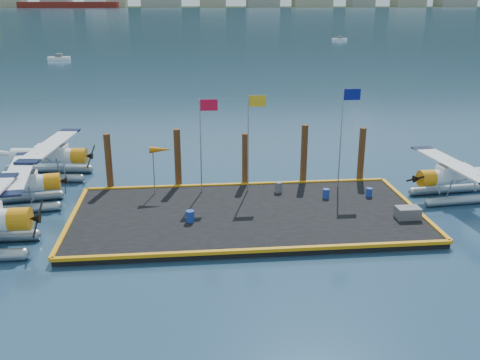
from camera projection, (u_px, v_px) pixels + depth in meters
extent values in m
plane|color=navy|center=(247.00, 219.00, 31.32)|extent=(4000.00, 4000.00, 0.00)
cube|color=black|center=(247.00, 216.00, 31.26)|extent=(20.00, 10.00, 0.40)
cube|color=black|center=(186.00, 6.00, 1068.15)|extent=(3000.00, 500.00, 0.30)
cube|color=#58130C|center=(69.00, 5.00, 823.66)|extent=(150.00, 22.00, 10.00)
cone|color=black|center=(52.00, 4.00, 1412.15)|extent=(1400.00, 1400.00, 520.00)
cone|color=black|center=(167.00, 4.00, 1487.57)|extent=(1300.00, 1300.00, 430.00)
cone|color=black|center=(316.00, 4.00, 1431.04)|extent=(1100.00, 1100.00, 360.00)
cone|color=#4E6569|center=(369.00, 3.00, 2175.67)|extent=(1300.00, 1300.00, 560.00)
cone|color=#4E6569|center=(451.00, 3.00, 2109.71)|extent=(1000.00, 1000.00, 420.00)
cylinder|color=orange|center=(20.00, 219.00, 26.89)|extent=(1.04, 1.20, 1.20)
cube|color=black|center=(38.00, 218.00, 26.97)|extent=(0.07, 2.30, 1.16)
cube|color=black|center=(3.00, 176.00, 30.59)|extent=(1.55, 0.93, 0.13)
cylinder|color=#949BA1|center=(13.00, 199.00, 33.72)|extent=(5.74, 1.38, 0.55)
cylinder|color=#949BA1|center=(8.00, 210.00, 31.85)|extent=(5.74, 1.38, 0.55)
cylinder|color=white|center=(11.00, 185.00, 32.43)|extent=(4.39, 1.63, 1.01)
cube|color=white|center=(20.00, 179.00, 32.45)|extent=(2.15, 1.30, 0.83)
cube|color=black|center=(24.00, 176.00, 32.46)|extent=(1.42, 1.15, 0.51)
cylinder|color=orange|center=(52.00, 182.00, 32.98)|extent=(1.07, 1.19, 1.07)
cube|color=black|center=(66.00, 181.00, 33.16)|extent=(0.35, 2.04, 1.04)
cube|color=white|center=(19.00, 172.00, 32.31)|extent=(2.58, 8.41, 0.11)
cube|color=black|center=(27.00, 154.00, 35.95)|extent=(1.49, 1.02, 0.12)
cube|color=black|center=(9.00, 194.00, 28.66)|extent=(1.49, 1.02, 0.12)
cylinder|color=#949BA1|center=(49.00, 169.00, 39.58)|extent=(6.09, 1.29, 0.59)
cylinder|color=#949BA1|center=(38.00, 178.00, 37.54)|extent=(6.09, 1.29, 0.59)
cylinder|color=white|center=(44.00, 156.00, 38.14)|extent=(4.64, 1.60, 1.08)
cube|color=white|center=(52.00, 151.00, 38.02)|extent=(2.26, 1.32, 0.88)
cube|color=black|center=(55.00, 149.00, 37.95)|extent=(1.48, 1.18, 0.54)
cylinder|color=orange|center=(79.00, 156.00, 38.10)|extent=(1.10, 1.24, 1.14)
cube|color=black|center=(91.00, 156.00, 38.08)|extent=(0.31, 2.17, 1.10)
cube|color=white|center=(51.00, 145.00, 37.86)|extent=(2.48, 8.92, 0.12)
cube|color=black|center=(70.00, 131.00, 41.85)|extent=(1.56, 1.05, 0.13)
cube|color=black|center=(27.00, 162.00, 33.88)|extent=(1.56, 1.05, 0.13)
cylinder|color=#949BA1|center=(470.00, 200.00, 33.56)|extent=(5.73, 1.06, 0.55)
cylinder|color=#949BA1|center=(452.00, 189.00, 35.44)|extent=(5.73, 1.06, 0.55)
cylinder|color=white|center=(461.00, 176.00, 34.07)|extent=(4.35, 1.39, 1.01)
cube|color=white|center=(454.00, 172.00, 33.87)|extent=(2.11, 1.19, 0.83)
cube|color=black|center=(450.00, 169.00, 33.76)|extent=(1.37, 1.08, 0.51)
cylinder|color=orange|center=(426.00, 178.00, 33.64)|extent=(1.01, 1.15, 1.07)
cube|color=black|center=(415.00, 179.00, 33.50)|extent=(0.24, 2.05, 1.03)
cube|color=white|center=(455.00, 165.00, 33.72)|extent=(2.12, 8.37, 0.11)
cube|color=black|center=(423.00, 148.00, 37.40)|extent=(1.45, 0.95, 0.12)
cylinder|color=navy|center=(326.00, 193.00, 33.41)|extent=(0.41, 0.41, 0.58)
cylinder|color=navy|center=(190.00, 216.00, 29.77)|extent=(0.47, 0.47, 0.66)
cylinder|color=navy|center=(369.00, 192.00, 33.64)|extent=(0.39, 0.39, 0.55)
cylinder|color=#55555A|center=(279.00, 187.00, 34.39)|extent=(0.48, 0.48, 0.67)
cube|color=#55555A|center=(408.00, 213.00, 30.28)|extent=(1.32, 0.88, 0.66)
cylinder|color=gray|center=(201.00, 147.00, 33.58)|extent=(0.08, 0.08, 6.00)
cube|color=red|center=(209.00, 105.00, 32.78)|extent=(1.10, 0.03, 0.70)
cylinder|color=gray|center=(248.00, 144.00, 33.83)|extent=(0.08, 0.08, 6.20)
cube|color=gold|center=(257.00, 101.00, 33.00)|extent=(1.10, 0.03, 0.70)
cylinder|color=gray|center=(341.00, 140.00, 34.35)|extent=(0.08, 0.08, 6.50)
cube|color=navy|center=(352.00, 95.00, 33.47)|extent=(1.10, 0.03, 0.70)
cylinder|color=gray|center=(154.00, 171.00, 33.77)|extent=(0.07, 0.07, 3.00)
cone|color=#CB6B0B|center=(161.00, 150.00, 33.37)|extent=(1.40, 0.44, 0.44)
cylinder|color=#432613|center=(109.00, 164.00, 34.97)|extent=(0.44, 0.44, 4.00)
cylinder|color=#432613|center=(178.00, 160.00, 35.36)|extent=(0.44, 0.44, 4.20)
cylinder|color=#432613|center=(245.00, 161.00, 35.85)|extent=(0.44, 0.44, 3.80)
cylinder|color=#432613|center=(304.00, 156.00, 36.15)|extent=(0.44, 0.44, 4.30)
cylinder|color=#432613|center=(361.00, 156.00, 36.57)|extent=(0.44, 0.44, 4.00)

